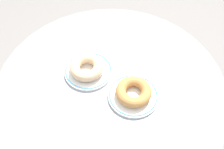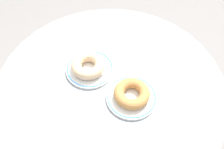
% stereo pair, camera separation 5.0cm
% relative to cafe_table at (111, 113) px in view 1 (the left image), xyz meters
% --- Properties ---
extents(cafe_table, '(0.80, 0.80, 0.76)m').
position_rel_cafe_table_xyz_m(cafe_table, '(0.00, 0.00, 0.00)').
color(cafe_table, gray).
rests_on(cafe_table, ground).
extents(plate_left, '(0.17, 0.17, 0.01)m').
position_rel_cafe_table_xyz_m(plate_left, '(-0.09, 0.01, 0.22)').
color(plate_left, white).
rests_on(plate_left, cafe_table).
extents(plate_right, '(0.17, 0.17, 0.01)m').
position_rel_cafe_table_xyz_m(plate_right, '(0.09, -0.02, 0.22)').
color(plate_right, white).
rests_on(plate_right, cafe_table).
extents(donut_glazed, '(0.15, 0.15, 0.04)m').
position_rel_cafe_table_xyz_m(donut_glazed, '(-0.09, 0.01, 0.24)').
color(donut_glazed, '#E0B789').
rests_on(donut_glazed, plate_left).
extents(donut_old_fashioned, '(0.15, 0.15, 0.03)m').
position_rel_cafe_table_xyz_m(donut_old_fashioned, '(0.09, -0.02, 0.24)').
color(donut_old_fashioned, '#BC7F42').
rests_on(donut_old_fashioned, plate_right).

